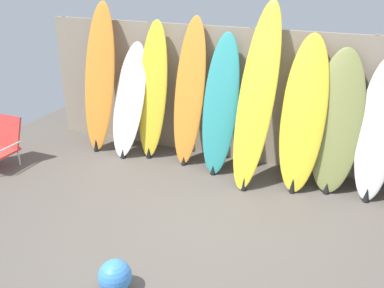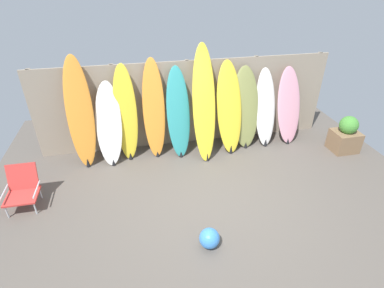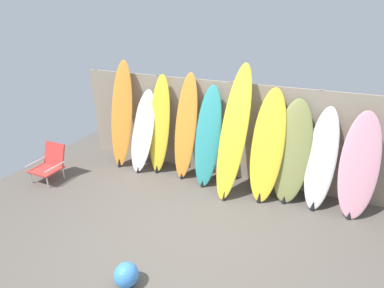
% 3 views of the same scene
% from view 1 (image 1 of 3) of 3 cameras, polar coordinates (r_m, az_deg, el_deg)
% --- Properties ---
extents(ground, '(7.68, 7.68, 0.00)m').
position_cam_1_polar(ground, '(4.41, -0.44, -12.35)').
color(ground, '#5B544C').
extents(fence_back, '(6.08, 0.11, 1.80)m').
position_cam_1_polar(fence_back, '(5.73, 7.59, 6.16)').
color(fence_back, gray).
rests_on(fence_back, ground).
extents(surfboard_orange_0, '(0.49, 0.54, 2.07)m').
position_cam_1_polar(surfboard_orange_0, '(6.25, -12.23, 8.47)').
color(surfboard_orange_0, orange).
rests_on(surfboard_orange_0, ground).
extents(surfboard_white_1, '(0.56, 0.65, 1.56)m').
position_cam_1_polar(surfboard_white_1, '(6.04, -8.38, 5.70)').
color(surfboard_white_1, white).
rests_on(surfboard_white_1, ground).
extents(surfboard_yellow_2, '(0.47, 0.46, 1.86)m').
position_cam_1_polar(surfboard_yellow_2, '(5.90, -5.28, 6.98)').
color(surfboard_yellow_2, yellow).
rests_on(surfboard_yellow_2, ground).
extents(surfboard_orange_3, '(0.46, 0.51, 1.94)m').
position_cam_1_polar(surfboard_orange_3, '(5.67, -0.35, 6.76)').
color(surfboard_orange_3, orange).
rests_on(surfboard_orange_3, ground).
extents(surfboard_teal_4, '(0.46, 0.54, 1.77)m').
position_cam_1_polar(surfboard_teal_4, '(5.46, 3.81, 5.13)').
color(surfboard_teal_4, teal).
rests_on(surfboard_teal_4, ground).
extents(surfboard_yellow_5, '(0.51, 0.90, 2.17)m').
position_cam_1_polar(surfboard_yellow_5, '(5.17, 8.62, 6.17)').
color(surfboard_yellow_5, yellow).
rests_on(surfboard_yellow_5, ground).
extents(surfboard_yellow_6, '(0.54, 0.69, 1.82)m').
position_cam_1_polar(surfboard_yellow_6, '(5.20, 14.65, 3.76)').
color(surfboard_yellow_6, yellow).
rests_on(surfboard_yellow_6, ground).
extents(surfboard_olive_7, '(0.60, 0.52, 1.68)m').
position_cam_1_polar(surfboard_olive_7, '(5.26, 18.77, 2.73)').
color(surfboard_olive_7, olive).
rests_on(surfboard_olive_7, ground).
extents(surfboard_white_8, '(0.44, 0.56, 1.60)m').
position_cam_1_polar(surfboard_white_8, '(5.27, 23.51, 1.55)').
color(surfboard_white_8, white).
rests_on(surfboard_white_8, ground).
extents(beach_chair, '(0.50, 0.55, 0.66)m').
position_cam_1_polar(beach_chair, '(6.26, -24.20, 0.16)').
color(beach_chair, silver).
rests_on(beach_chair, ground).
extents(beach_ball, '(0.29, 0.29, 0.29)m').
position_cam_1_polar(beach_ball, '(3.80, -10.23, -16.95)').
color(beach_ball, '#3F8CE5').
rests_on(beach_ball, ground).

